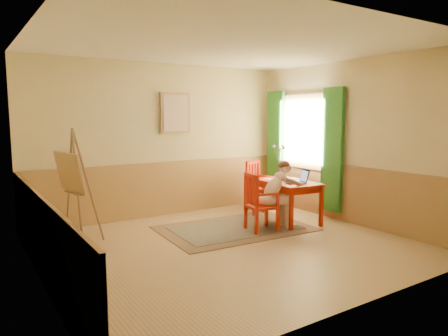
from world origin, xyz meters
TOP-DOWN VIEW (x-y plane):
  - room at (0.00, 0.00)m, footprint 5.04×4.54m
  - wainscot at (0.00, 0.80)m, footprint 5.00×4.50m
  - window at (2.42, 1.10)m, footprint 0.12×2.01m
  - wall_portrait at (0.25, 2.20)m, footprint 0.60×0.05m
  - rug at (0.57, 0.70)m, footprint 2.49×1.74m
  - table at (1.60, 0.61)m, footprint 0.82×1.26m
  - chair_left at (0.80, 0.37)m, footprint 0.50×0.48m
  - chair_back at (1.77, 1.61)m, footprint 0.53×0.55m
  - figure at (1.14, 0.32)m, footprint 0.86×0.43m
  - laptop at (1.62, 0.34)m, footprint 0.41×0.30m
  - papers at (1.74, 0.58)m, footprint 0.66×1.06m
  - vase at (1.88, 1.13)m, footprint 0.21×0.30m
  - wastebasket at (1.50, 0.58)m, footprint 0.32×0.32m
  - easel at (-1.87, 1.20)m, footprint 0.62×0.76m

SIDE VIEW (x-z plane):
  - rug at x=0.57m, z-range 0.00..0.02m
  - wastebasket at x=1.50m, z-range 0.00..0.27m
  - chair_left at x=0.80m, z-range 0.00..0.95m
  - chair_back at x=1.77m, z-range 0.00..0.97m
  - wainscot at x=0.00m, z-range 0.00..1.00m
  - figure at x=1.14m, z-range 0.06..1.18m
  - table at x=1.60m, z-range 0.27..0.99m
  - papers at x=1.74m, z-range 0.72..0.72m
  - laptop at x=1.62m, z-range 0.65..0.88m
  - vase at x=1.88m, z-range 0.69..1.30m
  - easel at x=-1.87m, z-range 0.16..1.85m
  - window at x=2.42m, z-range 0.25..2.45m
  - room at x=0.00m, z-range -0.02..2.82m
  - wall_portrait at x=0.25m, z-range 1.52..2.28m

